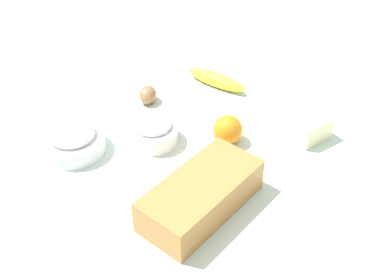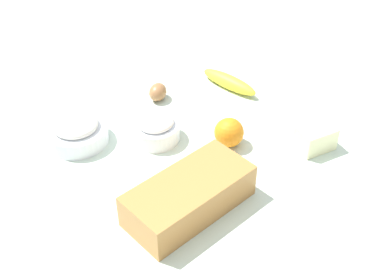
{
  "view_description": "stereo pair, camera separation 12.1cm",
  "coord_description": "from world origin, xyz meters",
  "px_view_note": "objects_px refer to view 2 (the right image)",
  "views": [
    {
      "loc": [
        0.68,
        0.68,
        0.8
      ],
      "look_at": [
        0.0,
        0.0,
        0.04
      ],
      "focal_mm": 47.1,
      "sensor_mm": 36.0,
      "label": 1
    },
    {
      "loc": [
        0.59,
        0.76,
        0.8
      ],
      "look_at": [
        0.0,
        0.0,
        0.04
      ],
      "focal_mm": 47.1,
      "sensor_mm": 36.0,
      "label": 2
    }
  ],
  "objects_px": {
    "sugar_bowl": "(155,128)",
    "orange_fruit": "(229,132)",
    "loaf_pan": "(189,195)",
    "egg_near_butter": "(158,92)",
    "banana": "(229,82)",
    "butter_block": "(315,138)",
    "flour_bowl": "(76,131)"
  },
  "relations": [
    {
      "from": "banana",
      "to": "butter_block",
      "type": "xyz_separation_m",
      "value": [
        0.02,
        0.34,
        0.01
      ]
    },
    {
      "from": "sugar_bowl",
      "to": "orange_fruit",
      "type": "relative_size",
      "value": 1.65
    },
    {
      "from": "egg_near_butter",
      "to": "sugar_bowl",
      "type": "bearing_deg",
      "value": 53.29
    },
    {
      "from": "sugar_bowl",
      "to": "egg_near_butter",
      "type": "bearing_deg",
      "value": -126.71
    },
    {
      "from": "loaf_pan",
      "to": "sugar_bowl",
      "type": "distance_m",
      "value": 0.26
    },
    {
      "from": "loaf_pan",
      "to": "orange_fruit",
      "type": "xyz_separation_m",
      "value": [
        -0.21,
        -0.12,
        -0.0
      ]
    },
    {
      "from": "loaf_pan",
      "to": "orange_fruit",
      "type": "distance_m",
      "value": 0.24
    },
    {
      "from": "sugar_bowl",
      "to": "banana",
      "type": "height_order",
      "value": "sugar_bowl"
    },
    {
      "from": "flour_bowl",
      "to": "butter_block",
      "type": "xyz_separation_m",
      "value": [
        -0.45,
        0.39,
        -0.0
      ]
    },
    {
      "from": "loaf_pan",
      "to": "egg_near_butter",
      "type": "xyz_separation_m",
      "value": [
        -0.19,
        -0.39,
        -0.02
      ]
    },
    {
      "from": "flour_bowl",
      "to": "egg_near_butter",
      "type": "xyz_separation_m",
      "value": [
        -0.27,
        -0.03,
        -0.01
      ]
    },
    {
      "from": "banana",
      "to": "egg_near_butter",
      "type": "relative_size",
      "value": 3.07
    },
    {
      "from": "flour_bowl",
      "to": "orange_fruit",
      "type": "bearing_deg",
      "value": 140.04
    },
    {
      "from": "sugar_bowl",
      "to": "orange_fruit",
      "type": "distance_m",
      "value": 0.18
    },
    {
      "from": "orange_fruit",
      "to": "egg_near_butter",
      "type": "xyz_separation_m",
      "value": [
        0.02,
        -0.28,
        -0.01
      ]
    },
    {
      "from": "loaf_pan",
      "to": "banana",
      "type": "xyz_separation_m",
      "value": [
        -0.39,
        -0.31,
        -0.02
      ]
    },
    {
      "from": "loaf_pan",
      "to": "banana",
      "type": "height_order",
      "value": "loaf_pan"
    },
    {
      "from": "orange_fruit",
      "to": "butter_block",
      "type": "xyz_separation_m",
      "value": [
        -0.16,
        0.14,
        -0.01
      ]
    },
    {
      "from": "flour_bowl",
      "to": "sugar_bowl",
      "type": "bearing_deg",
      "value": 144.89
    },
    {
      "from": "loaf_pan",
      "to": "flour_bowl",
      "type": "xyz_separation_m",
      "value": [
        0.08,
        -0.36,
        -0.01
      ]
    },
    {
      "from": "loaf_pan",
      "to": "flour_bowl",
      "type": "bearing_deg",
      "value": -82.68
    },
    {
      "from": "banana",
      "to": "orange_fruit",
      "type": "bearing_deg",
      "value": 48.46
    },
    {
      "from": "loaf_pan",
      "to": "egg_near_butter",
      "type": "bearing_deg",
      "value": -120.9
    },
    {
      "from": "sugar_bowl",
      "to": "orange_fruit",
      "type": "xyz_separation_m",
      "value": [
        -0.13,
        0.13,
        0.0
      ]
    },
    {
      "from": "sugar_bowl",
      "to": "egg_near_butter",
      "type": "xyz_separation_m",
      "value": [
        -0.11,
        -0.14,
        -0.01
      ]
    },
    {
      "from": "banana",
      "to": "orange_fruit",
      "type": "height_order",
      "value": "orange_fruit"
    },
    {
      "from": "sugar_bowl",
      "to": "egg_near_butter",
      "type": "distance_m",
      "value": 0.18
    },
    {
      "from": "banana",
      "to": "egg_near_butter",
      "type": "height_order",
      "value": "egg_near_butter"
    },
    {
      "from": "sugar_bowl",
      "to": "butter_block",
      "type": "bearing_deg",
      "value": 136.67
    },
    {
      "from": "sugar_bowl",
      "to": "orange_fruit",
      "type": "bearing_deg",
      "value": 134.85
    },
    {
      "from": "flour_bowl",
      "to": "butter_block",
      "type": "height_order",
      "value": "flour_bowl"
    },
    {
      "from": "orange_fruit",
      "to": "butter_block",
      "type": "relative_size",
      "value": 0.82
    }
  ]
}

